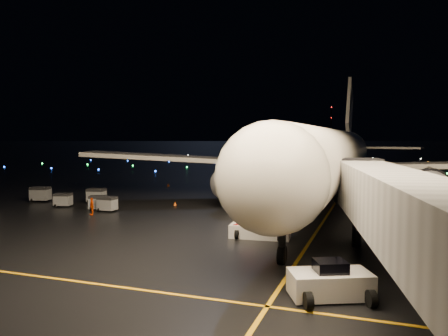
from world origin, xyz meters
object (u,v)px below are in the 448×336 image
at_px(pushback_tug, 330,279).
at_px(airliner, 333,127).
at_px(baggage_cart_1, 107,204).
at_px(baggage_cart_3, 96,196).
at_px(belt_loader, 260,217).
at_px(crew_c, 92,206).
at_px(baggage_cart_4, 40,194).
at_px(baggage_cart_2, 63,200).
at_px(baggage_cart_0, 98,203).

bearing_deg(pushback_tug, airliner, 70.69).
xyz_separation_m(baggage_cart_1, baggage_cart_3, (-4.96, 4.94, 0.08)).
relative_size(belt_loader, baggage_cart_1, 3.69).
distance_m(crew_c, baggage_cart_4, 13.39).
height_order(baggage_cart_1, baggage_cart_4, baggage_cart_4).
relative_size(pushback_tug, baggage_cart_2, 2.16).
bearing_deg(baggage_cart_0, baggage_cart_3, 104.99).
bearing_deg(baggage_cart_1, airliner, 36.85).
distance_m(airliner, baggage_cart_1, 28.82).
xyz_separation_m(crew_c, baggage_cart_4, (-12.04, 5.86, 0.03)).
bearing_deg(belt_loader, baggage_cart_1, 155.65).
xyz_separation_m(airliner, baggage_cart_2, (-29.35, -14.69, -8.68)).
bearing_deg(belt_loader, pushback_tug, -65.14).
bearing_deg(baggage_cart_2, belt_loader, -32.12).
bearing_deg(pushback_tug, baggage_cart_1, 119.85).
xyz_separation_m(belt_loader, crew_c, (-19.34, 4.30, -0.80)).
relative_size(pushback_tug, belt_loader, 0.57).
bearing_deg(baggage_cart_4, baggage_cart_2, -37.18).
height_order(crew_c, baggage_cart_4, baggage_cart_4).
distance_m(baggage_cart_2, baggage_cart_3, 4.33).
bearing_deg(baggage_cart_1, baggage_cart_4, 166.19).
height_order(pushback_tug, baggage_cart_3, pushback_tug).
xyz_separation_m(airliner, crew_c, (-22.85, -18.06, -8.56)).
xyz_separation_m(airliner, pushback_tug, (3.22, -34.05, -8.51)).
height_order(pushback_tug, baggage_cart_2, pushback_tug).
bearing_deg(baggage_cart_2, baggage_cart_3, 49.70).
relative_size(pushback_tug, baggage_cart_3, 1.93).
bearing_deg(baggage_cart_3, belt_loader, -34.52).
bearing_deg(airliner, crew_c, -141.04).
distance_m(pushback_tug, baggage_cart_0, 33.32).
relative_size(belt_loader, baggage_cart_0, 3.77).
bearing_deg(baggage_cart_3, baggage_cart_4, -177.60).
relative_size(airliner, pushback_tug, 16.55).
relative_size(baggage_cart_1, baggage_cart_4, 0.86).
relative_size(belt_loader, crew_c, 3.86).
bearing_deg(airliner, belt_loader, -98.28).
xyz_separation_m(pushback_tug, belt_loader, (-6.73, 11.69, 0.75)).
distance_m(airliner, crew_c, 30.36).
xyz_separation_m(airliner, baggage_cart_3, (-27.53, -10.75, -8.58)).
bearing_deg(baggage_cart_4, baggage_cart_1, -28.84).
distance_m(baggage_cart_1, baggage_cart_4, 12.80).
height_order(baggage_cart_1, baggage_cart_2, baggage_cart_1).
bearing_deg(baggage_cart_4, belt_loader, -30.95).
bearing_deg(baggage_cart_4, baggage_cart_3, -1.87).
xyz_separation_m(crew_c, baggage_cart_2, (-6.49, 3.37, -0.12)).
bearing_deg(baggage_cart_4, baggage_cart_0, -28.23).
bearing_deg(pushback_tug, baggage_cart_2, 124.55).
relative_size(pushback_tug, baggage_cart_4, 1.83).
height_order(belt_loader, baggage_cart_3, belt_loader).
height_order(belt_loader, baggage_cart_1, belt_loader).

